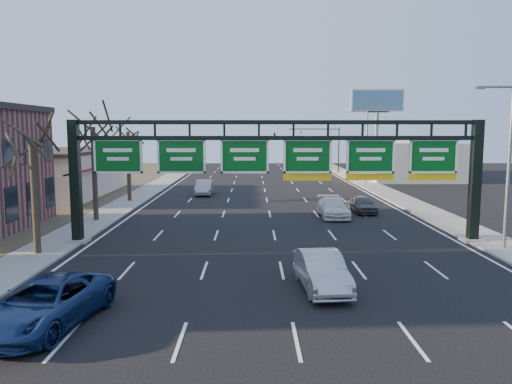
{
  "coord_description": "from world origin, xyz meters",
  "views": [
    {
      "loc": [
        -1.39,
        -21.0,
        6.58
      ],
      "look_at": [
        -1.18,
        6.36,
        3.2
      ],
      "focal_mm": 35.0,
      "sensor_mm": 36.0,
      "label": 1
    }
  ],
  "objects_px": {
    "car_blue_suv": "(46,303)",
    "car_silver_sedan": "(322,271)",
    "sign_gantry": "(279,164)",
    "car_white_wagon": "(333,208)"
  },
  "relations": [
    {
      "from": "sign_gantry",
      "to": "car_white_wagon",
      "type": "bearing_deg",
      "value": 61.71
    },
    {
      "from": "car_blue_suv",
      "to": "car_silver_sedan",
      "type": "bearing_deg",
      "value": 32.15
    },
    {
      "from": "sign_gantry",
      "to": "car_silver_sedan",
      "type": "height_order",
      "value": "sign_gantry"
    },
    {
      "from": "sign_gantry",
      "to": "car_silver_sedan",
      "type": "xyz_separation_m",
      "value": [
        1.33,
        -8.85,
        -3.85
      ]
    },
    {
      "from": "car_white_wagon",
      "to": "car_blue_suv",
      "type": "bearing_deg",
      "value": -122.1
    },
    {
      "from": "car_silver_sedan",
      "to": "car_white_wagon",
      "type": "distance_m",
      "value": 17.8
    },
    {
      "from": "car_silver_sedan",
      "to": "sign_gantry",
      "type": "bearing_deg",
      "value": 93.41
    },
    {
      "from": "sign_gantry",
      "to": "car_white_wagon",
      "type": "distance_m",
      "value": 10.55
    },
    {
      "from": "car_blue_suv",
      "to": "sign_gantry",
      "type": "bearing_deg",
      "value": 66.9
    },
    {
      "from": "car_blue_suv",
      "to": "car_silver_sedan",
      "type": "xyz_separation_m",
      "value": [
        9.84,
        3.87,
        -0.02
      ]
    }
  ]
}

